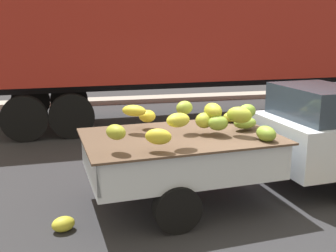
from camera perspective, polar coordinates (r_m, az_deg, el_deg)
ground at (r=6.66m, az=10.00°, el=-9.58°), size 220.00×220.00×0.00m
curb_strip at (r=14.55m, az=-2.89°, el=3.81°), size 80.00×0.80×0.16m
pickup_truck at (r=6.82m, az=17.38°, el=-1.54°), size 5.10×2.16×1.70m
semi_trailer at (r=11.53m, az=4.01°, el=13.44°), size 12.09×3.03×3.95m
fallen_banana_bunch_near_tailgate at (r=5.63m, az=-14.62°, el=-13.30°), size 0.38×0.34×0.20m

